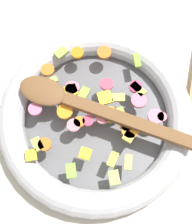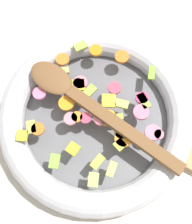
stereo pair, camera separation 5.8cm
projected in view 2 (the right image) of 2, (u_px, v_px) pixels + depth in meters
name	position (u px, v px, depth m)	size (l,w,h in m)	color
ground_plane	(96.00, 121.00, 0.63)	(4.00, 4.00, 0.00)	beige
skillet	(96.00, 117.00, 0.60)	(0.38, 0.38, 0.05)	slate
chopped_vegetables	(95.00, 106.00, 0.58)	(0.28, 0.28, 0.01)	orange
wooden_spoon	(87.00, 103.00, 0.57)	(0.08, 0.34, 0.01)	brown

